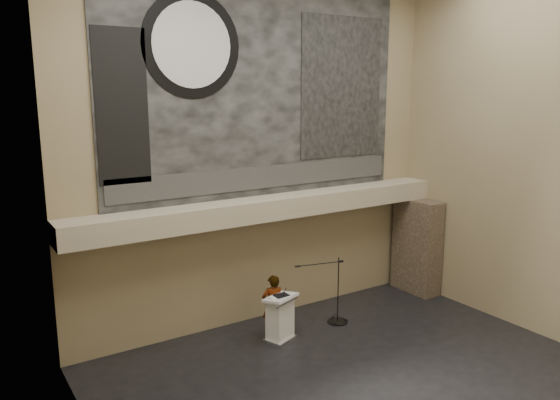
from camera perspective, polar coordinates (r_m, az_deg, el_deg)
floor at (r=11.59m, az=9.07°, el=-18.47°), size 10.00×10.00×0.00m
wall_back at (r=13.36m, az=-1.87°, el=5.00°), size 10.00×0.02×8.50m
wall_left at (r=7.76m, az=-18.56°, el=-0.38°), size 0.02×8.00×8.50m
wall_right at (r=14.02m, az=25.12°, el=4.22°), size 0.02×8.00×8.50m
soffit at (r=13.23m, az=-0.94°, el=-0.77°), size 10.00×0.80×0.50m
sprinkler_left at (r=12.51m, az=-7.06°, el=-2.91°), size 0.04×0.04×0.06m
sprinkler_right at (r=14.33m, az=5.64°, el=-1.02°), size 0.04×0.04×0.06m
banner at (r=13.25m, az=-1.84°, el=11.23°), size 8.00×0.05×5.00m
banner_text_strip at (r=13.38m, az=-1.70°, el=2.41°), size 7.76×0.02×0.55m
banner_clock_rim at (r=12.41m, az=-9.19°, el=15.69°), size 2.30×0.02×2.30m
banner_clock_face at (r=12.39m, az=-9.15°, el=15.70°), size 1.84×0.02×1.84m
banner_building_print at (r=14.60m, az=6.51°, el=11.58°), size 2.60×0.02×3.60m
banner_brick_print at (r=11.83m, az=-16.19°, el=9.29°), size 1.10×0.02×3.20m
stone_pier at (r=16.19m, az=14.11°, el=-4.66°), size 0.60×1.40×2.70m
lectern at (r=12.93m, az=0.00°, el=-12.25°), size 0.89×0.76×1.14m
binder at (r=12.70m, az=0.17°, el=-9.96°), size 0.32×0.26×0.04m
papers at (r=12.60m, az=-0.40°, el=-10.21°), size 0.24×0.32×0.00m
speaker_person at (r=13.14m, az=-0.75°, el=-10.95°), size 0.61×0.47×1.49m
mic_stand at (r=14.06m, az=5.90°, el=-11.63°), size 1.38×0.54×1.70m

